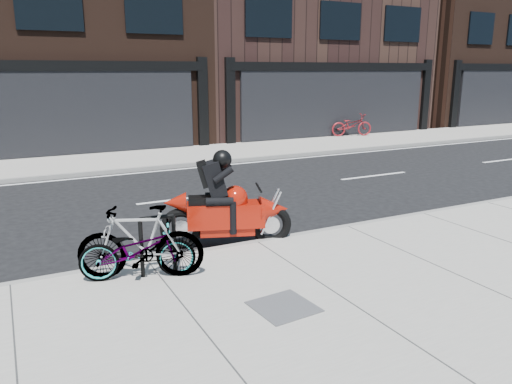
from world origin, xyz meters
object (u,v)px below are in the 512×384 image
utility_grate (284,307)px  bicycle_rear (140,242)px  motorcycle (232,208)px  bicycle_far (352,125)px  bicycle_front (138,250)px  bike_rack (158,240)px

utility_grate → bicycle_rear: bearing=127.8°
bicycle_rear → utility_grate: (1.38, -1.78, -0.54)m
motorcycle → bicycle_far: motorcycle is taller
bicycle_front → utility_grate: bearing=-125.3°
bicycle_front → bike_rack: bearing=-74.1°
bicycle_front → bicycle_rear: bicycle_rear is taller
utility_grate → bicycle_far: bearing=49.6°
bike_rack → bicycle_front: (-0.31, 0.00, -0.10)m
bicycle_far → utility_grate: bearing=154.4°
bicycle_front → motorcycle: 2.18m
bicycle_far → utility_grate: bicycle_far is taller
bicycle_front → bicycle_rear: 0.12m
bicycle_far → bicycle_rear: bearing=147.0°
motorcycle → bicycle_far: (10.87, 10.64, -0.09)m
bike_rack → utility_grate: 2.18m
motorcycle → bicycle_far: bearing=64.0°
bicycle_front → motorcycle: motorcycle is taller
bicycle_front → motorcycle: bearing=-47.7°
bike_rack → motorcycle: 1.90m
bike_rack → bicycle_front: size_ratio=0.55×
bicycle_rear → motorcycle: 2.13m
bike_rack → bicycle_front: 0.32m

